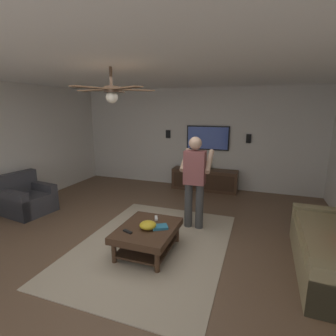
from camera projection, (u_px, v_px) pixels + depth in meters
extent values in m
plane|color=brown|center=(137.00, 246.00, 4.00)|extent=(8.41, 8.41, 0.00)
cube|color=silver|center=(194.00, 138.00, 6.97)|extent=(0.10, 6.66, 2.64)
cube|color=white|center=(132.00, 63.00, 3.40)|extent=(7.21, 6.66, 0.10)
cube|color=tan|center=(153.00, 245.00, 4.03)|extent=(3.00, 2.21, 0.01)
cube|color=#93845B|center=(332.00, 258.00, 3.31)|extent=(1.92, 0.88, 0.42)
cube|color=#93845B|center=(321.00, 225.00, 4.08)|extent=(0.20, 0.84, 0.58)
cube|color=#958358|center=(328.00, 238.00, 3.28)|extent=(1.51, 0.63, 0.12)
cube|color=#38383D|center=(29.00, 204.00, 5.25)|extent=(0.90, 0.90, 0.40)
cube|color=#38383D|center=(17.00, 182.00, 5.30)|extent=(0.82, 0.29, 0.42)
cube|color=#38383D|center=(13.00, 205.00, 4.96)|extent=(0.27, 0.81, 0.56)
cube|color=#38383D|center=(43.00, 195.00, 5.51)|extent=(0.27, 0.81, 0.56)
cube|color=#422B1C|center=(148.00, 230.00, 3.77)|extent=(1.00, 0.80, 0.10)
cylinder|color=#422B1C|center=(177.00, 233.00, 4.09)|extent=(0.07, 0.07, 0.30)
cylinder|color=#422B1C|center=(141.00, 227.00, 4.30)|extent=(0.07, 0.07, 0.30)
cylinder|color=#422B1C|center=(157.00, 262.00, 3.32)|extent=(0.07, 0.07, 0.30)
cylinder|color=#422B1C|center=(114.00, 253.00, 3.53)|extent=(0.07, 0.07, 0.30)
cube|color=#382417|center=(148.00, 245.00, 3.82)|extent=(0.88, 0.68, 0.03)
cube|color=#422B1C|center=(205.00, 180.00, 6.77)|extent=(0.44, 1.70, 0.55)
cube|color=#352216|center=(203.00, 182.00, 6.57)|extent=(0.01, 1.56, 0.39)
cube|color=black|center=(208.00, 138.00, 6.75)|extent=(0.05, 1.12, 0.63)
cube|color=#445CB9|center=(208.00, 138.00, 6.73)|extent=(0.01, 1.06, 0.57)
cylinder|color=#3F3F3F|center=(199.00, 207.00, 4.52)|extent=(0.14, 0.14, 0.82)
cylinder|color=#3F3F3F|center=(188.00, 205.00, 4.58)|extent=(0.14, 0.14, 0.82)
cube|color=#8C4C4C|center=(195.00, 168.00, 4.40)|extent=(0.23, 0.36, 0.58)
sphere|color=tan|center=(195.00, 143.00, 4.30)|extent=(0.22, 0.22, 0.22)
cylinder|color=tan|center=(210.00, 161.00, 4.47)|extent=(0.48, 0.10, 0.37)
cylinder|color=tan|center=(185.00, 160.00, 4.61)|extent=(0.48, 0.10, 0.37)
cube|color=white|center=(199.00, 164.00, 4.75)|extent=(0.04, 0.05, 0.16)
ellipsoid|color=gold|center=(148.00, 225.00, 3.69)|extent=(0.24, 0.24, 0.11)
cube|color=white|center=(156.00, 218.00, 4.04)|extent=(0.15, 0.10, 0.02)
cube|color=black|center=(128.00, 232.00, 3.59)|extent=(0.09, 0.16, 0.02)
cube|color=teal|center=(160.00, 227.00, 3.72)|extent=(0.25, 0.27, 0.04)
sphere|color=gold|center=(207.00, 165.00, 6.71)|extent=(0.22, 0.22, 0.22)
cube|color=black|center=(249.00, 139.00, 6.42)|extent=(0.06, 0.12, 0.22)
cube|color=black|center=(168.00, 134.00, 7.12)|extent=(0.06, 0.12, 0.22)
cylinder|color=#4C3828|center=(111.00, 78.00, 3.33)|extent=(0.04, 0.04, 0.28)
cylinder|color=#4C3828|center=(111.00, 89.00, 3.36)|extent=(0.20, 0.20, 0.08)
sphere|color=silver|center=(112.00, 97.00, 3.38)|extent=(0.16, 0.16, 0.16)
cube|color=brown|center=(117.00, 91.00, 3.67)|extent=(0.57, 0.29, 0.02)
cube|color=brown|center=(94.00, 90.00, 3.52)|extent=(0.23, 0.57, 0.02)
cube|color=brown|center=(92.00, 88.00, 3.10)|extent=(0.57, 0.26, 0.02)
cube|color=brown|center=(125.00, 88.00, 3.13)|extent=(0.36, 0.55, 0.02)
cube|color=brown|center=(135.00, 90.00, 3.50)|extent=(0.48, 0.48, 0.02)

